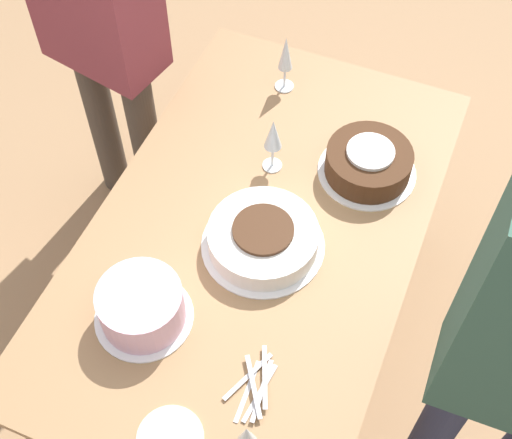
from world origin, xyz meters
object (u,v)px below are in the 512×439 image
object	(u,v)px
cake_center_white	(263,238)
cake_front_chocolate	(368,163)
wine_glass_far	(273,136)
wine_glass_near	(286,56)
person_watching	(98,15)
wine_glass_extra	(247,438)
cake_back_decorated	(141,306)

from	to	relation	value
cake_center_white	cake_front_chocolate	world-z (taller)	cake_front_chocolate
cake_center_white	wine_glass_far	distance (m)	0.31
wine_glass_near	cake_front_chocolate	bearing A→B (deg)	-124.10
cake_front_chocolate	wine_glass_near	distance (m)	0.45
wine_glass_far	person_watching	xyz separation A→B (m)	(0.21, 0.69, 0.08)
wine_glass_far	wine_glass_near	bearing A→B (deg)	15.05
person_watching	wine_glass_extra	bearing A→B (deg)	-36.04
wine_glass_near	wine_glass_far	distance (m)	0.35
cake_front_chocolate	cake_back_decorated	distance (m)	0.81
wine_glass_extra	person_watching	distance (m)	1.43
person_watching	cake_center_white	bearing A→B (deg)	-20.74
wine_glass_far	person_watching	world-z (taller)	person_watching
person_watching	wine_glass_near	bearing A→B (deg)	23.85
cake_center_white	cake_back_decorated	world-z (taller)	cake_back_decorated
person_watching	cake_front_chocolate	bearing A→B (deg)	4.57
person_watching	cake_back_decorated	bearing A→B (deg)	-43.81
wine_glass_far	wine_glass_extra	xyz separation A→B (m)	(-0.85, -0.28, 0.00)
wine_glass_near	person_watching	world-z (taller)	person_watching
wine_glass_near	cake_center_white	bearing A→B (deg)	-164.23
cake_center_white	wine_glass_near	bearing A→B (deg)	15.77
cake_center_white	wine_glass_far	bearing A→B (deg)	16.61
cake_center_white	wine_glass_near	world-z (taller)	wine_glass_near
wine_glass_near	wine_glass_far	xyz separation A→B (m)	(-0.34, -0.09, 0.00)
cake_center_white	wine_glass_extra	world-z (taller)	wine_glass_extra
cake_front_chocolate	cake_back_decorated	bearing A→B (deg)	150.50
cake_center_white	cake_back_decorated	size ratio (longest dim) A/B	1.33
wine_glass_extra	wine_glass_far	bearing A→B (deg)	17.98
cake_front_chocolate	wine_glass_extra	world-z (taller)	wine_glass_extra
wine_glass_far	cake_center_white	bearing A→B (deg)	-163.39
cake_front_chocolate	cake_back_decorated	size ratio (longest dim) A/B	1.14
wine_glass_near	wine_glass_far	world-z (taller)	wine_glass_near
cake_center_white	cake_front_chocolate	size ratio (longest dim) A/B	1.17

